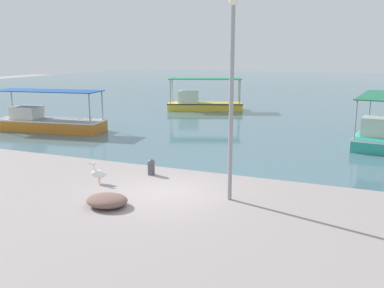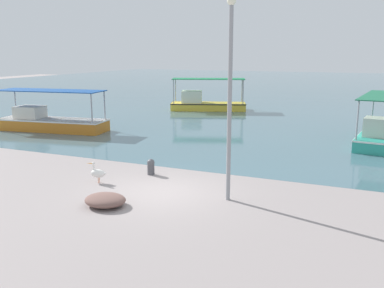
% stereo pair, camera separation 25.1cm
% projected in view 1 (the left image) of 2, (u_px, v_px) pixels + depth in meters
% --- Properties ---
extents(ground, '(120.00, 120.00, 0.00)m').
position_uv_depth(ground, '(162.00, 192.00, 14.93)').
color(ground, gray).
extents(harbor_water, '(110.00, 90.00, 0.00)m').
position_uv_depth(harbor_water, '(318.00, 87.00, 58.31)').
color(harbor_water, slate).
rests_on(harbor_water, ground).
extents(fishing_boat_outer, '(7.11, 2.92, 2.50)m').
position_uv_depth(fishing_boat_outer, '(47.00, 121.00, 26.37)').
color(fishing_boat_outer, orange).
rests_on(fishing_boat_outer, harbor_water).
extents(fishing_boat_center, '(2.49, 6.25, 2.58)m').
position_uv_depth(fishing_boat_center, '(377.00, 133.00, 22.62)').
color(fishing_boat_center, teal).
rests_on(fishing_boat_center, harbor_water).
extents(fishing_boat_far_right, '(6.49, 3.92, 2.62)m').
position_uv_depth(fishing_boat_far_right, '(202.00, 103.00, 35.69)').
color(fishing_boat_far_right, gold).
rests_on(fishing_boat_far_right, harbor_water).
extents(pelican, '(0.80, 0.38, 0.80)m').
position_uv_depth(pelican, '(98.00, 173.00, 15.87)').
color(pelican, '#E0997A').
rests_on(pelican, ground).
extents(lamp_post, '(0.28, 0.28, 6.44)m').
position_uv_depth(lamp_post, '(231.00, 91.00, 13.43)').
color(lamp_post, gray).
rests_on(lamp_post, ground).
extents(mooring_bollard, '(0.30, 0.30, 0.64)m').
position_uv_depth(mooring_bollard, '(151.00, 166.00, 16.97)').
color(mooring_bollard, '#47474C').
rests_on(mooring_bollard, ground).
extents(net_pile, '(1.35, 1.15, 0.39)m').
position_uv_depth(net_pile, '(107.00, 200.00, 13.52)').
color(net_pile, brown).
rests_on(net_pile, ground).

